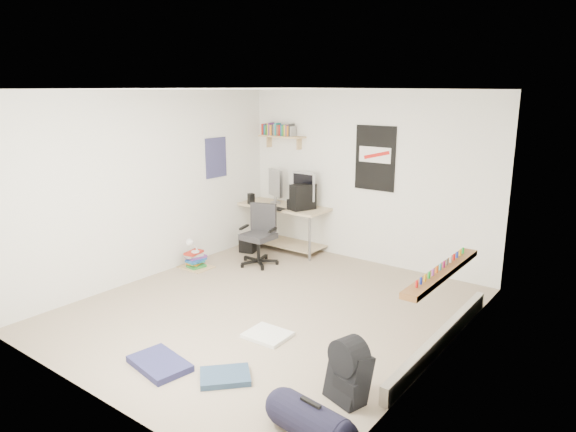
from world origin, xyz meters
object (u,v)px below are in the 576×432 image
Objects in this scene: backpack at (348,377)px; book_stack at (196,258)px; office_chair at (258,232)px; duffel_bag at (310,422)px; desk at (283,226)px.

backpack is 0.94× the size of book_stack.
office_chair is at bearing 46.05° from book_stack.
office_chair is 0.97m from book_stack.
duffel_bag is (2.82, -2.75, -0.35)m from office_chair.
backpack is 0.61m from duffel_bag.
backpack is (2.99, -3.00, -0.16)m from desk.
backpack is at bearing -23.62° from book_stack.
duffel_bag is at bearing -31.31° from book_stack.
duffel_bag is at bearing -61.32° from desk.
duffel_bag is (0.04, -0.61, -0.06)m from backpack.
book_stack is at bearing -116.86° from desk.
desk is at bearing 74.44° from book_stack.
backpack reaches higher than book_stack.
book_stack is (-3.41, 1.49, -0.05)m from backpack.
office_chair is 3.52m from backpack.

